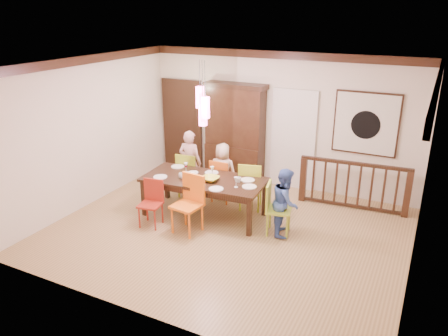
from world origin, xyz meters
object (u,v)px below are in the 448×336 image
at_px(balustrade, 353,184).
at_px(person_far_mid, 223,171).
at_px(chair_end_right, 279,206).
at_px(dining_table, 204,182).
at_px(person_far_left, 190,162).
at_px(china_hutch, 235,133).
at_px(person_end_right, 285,202).
at_px(chair_far_left, 189,171).

height_order(balustrade, person_far_mid, person_far_mid).
relative_size(chair_end_right, person_far_mid, 0.79).
bearing_deg(dining_table, person_far_left, 130.19).
distance_m(china_hutch, balustrade, 2.80).
bearing_deg(person_far_left, chair_end_right, 156.66).
distance_m(dining_table, chair_end_right, 1.51).
relative_size(dining_table, person_end_right, 1.95).
xyz_separation_m(china_hutch, person_end_right, (1.86, -1.91, -0.51)).
bearing_deg(dining_table, balustrade, 28.57).
xyz_separation_m(china_hutch, balustrade, (2.71, -0.35, -0.61)).
xyz_separation_m(chair_far_left, person_end_right, (2.32, -0.68, 0.06)).
distance_m(china_hutch, person_end_right, 2.71).
relative_size(china_hutch, person_end_right, 1.85).
bearing_deg(balustrade, person_far_left, -170.86).
bearing_deg(chair_far_left, chair_end_right, 153.60).
height_order(chair_far_left, person_end_right, person_end_right).
bearing_deg(chair_far_left, person_far_mid, -171.73).
distance_m(person_far_mid, person_end_right, 1.87).
bearing_deg(china_hutch, person_far_mid, -78.55).
relative_size(chair_far_left, person_end_right, 0.79).
height_order(person_far_left, person_far_mid, person_far_left).
xyz_separation_m(chair_far_left, person_far_left, (-0.05, 0.11, 0.14)).
relative_size(chair_end_right, balustrade, 0.44).
height_order(china_hutch, person_far_mid, china_hutch).
xyz_separation_m(person_far_left, person_end_right, (2.37, -0.79, -0.09)).
relative_size(dining_table, chair_far_left, 2.46).
relative_size(chair_far_left, person_far_mid, 0.81).
bearing_deg(person_far_left, chair_far_left, 109.33).
distance_m(dining_table, person_far_mid, 0.89).
bearing_deg(person_far_mid, balustrade, -174.41).
bearing_deg(dining_table, chair_far_left, 132.79).
height_order(chair_far_left, person_far_left, person_far_left).
bearing_deg(person_end_right, person_far_mid, 46.91).
xyz_separation_m(chair_far_left, person_far_mid, (0.67, 0.20, 0.04)).
height_order(chair_end_right, person_far_left, person_far_left).
relative_size(dining_table, person_far_left, 1.70).
distance_m(chair_far_left, chair_end_right, 2.35).
bearing_deg(chair_end_right, balustrade, -42.58).
xyz_separation_m(dining_table, chair_end_right, (1.50, -0.05, -0.14)).
bearing_deg(china_hutch, chair_end_right, -48.02).
relative_size(chair_end_right, person_end_right, 0.78).
relative_size(balustrade, person_far_mid, 1.79).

